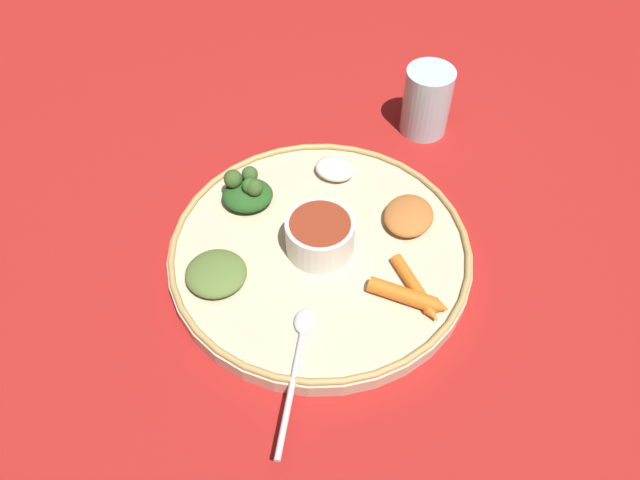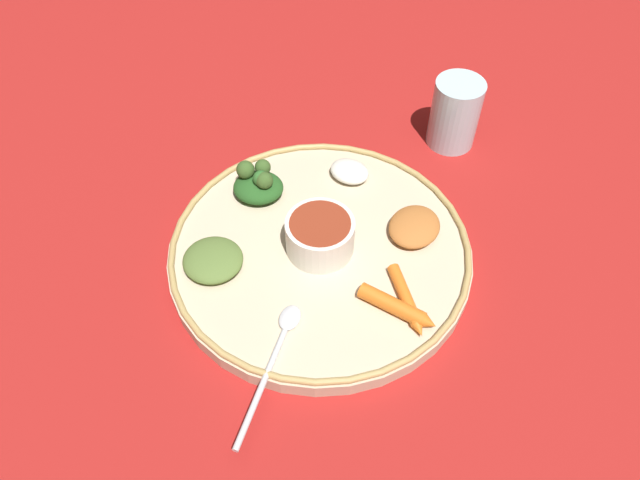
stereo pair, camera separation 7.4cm
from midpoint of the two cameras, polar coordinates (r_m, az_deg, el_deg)
ground_plane at (r=0.76m, az=2.75°, el=-1.86°), size 2.40×2.40×0.00m
platter at (r=0.76m, az=2.78°, el=-1.38°), size 0.38×0.38×0.02m
platter_rim at (r=0.75m, az=2.82°, el=-0.76°), size 0.37×0.37×0.01m
center_bowl at (r=0.73m, az=2.89°, el=0.33°), size 0.08×0.08×0.05m
spoon at (r=0.66m, az=-0.89°, el=-10.53°), size 0.15×0.12×0.01m
greens_pile at (r=0.79m, az=-3.23°, el=5.19°), size 0.08×0.09×0.05m
carrot_near_spoon at (r=0.70m, az=10.27°, el=-6.45°), size 0.09×0.07×0.02m
carrot_outer at (r=0.71m, az=11.14°, el=-5.71°), size 0.10×0.02×0.01m
mound_rice_white at (r=0.83m, az=5.37°, el=6.32°), size 0.07×0.07×0.02m
mound_chickpea at (r=0.77m, az=11.61°, el=1.08°), size 0.09×0.10×0.02m
mound_collards at (r=0.73m, az=-7.25°, el=-2.06°), size 0.10×0.10×0.02m
drinking_glass at (r=0.91m, az=14.85°, el=11.03°), size 0.07×0.07×0.10m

